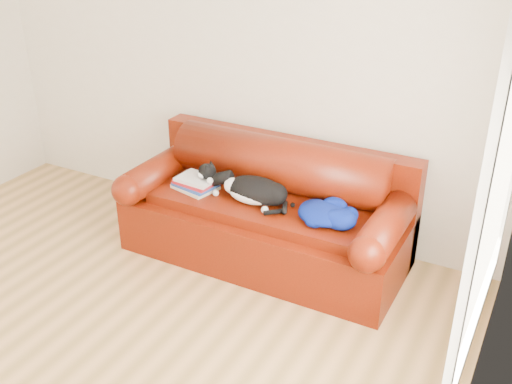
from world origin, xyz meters
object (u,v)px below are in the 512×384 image
Objects in this scene: sofa_base at (265,229)px; blanket at (327,213)px; book_stack at (196,183)px; cat at (255,191)px.

blanket is (0.52, -0.10, 0.32)m from sofa_base.
sofa_base is 4.59× the size of blanket.
book_stack reaches higher than sofa_base.
cat is 1.46× the size of blanket.
blanket reaches higher than book_stack.
sofa_base is at bearing 69.30° from cat.
cat reaches higher than book_stack.
sofa_base is 5.89× the size of book_stack.
sofa_base is at bearing 11.08° from book_stack.
sofa_base is at bearing 169.50° from blanket.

